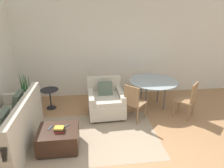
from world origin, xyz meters
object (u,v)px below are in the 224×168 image
Objects in this scene: dining_table at (153,83)px; dining_chair_near_left at (133,101)px; book_stack at (59,129)px; tv_remote_secondary at (65,126)px; tv_remote_primary at (50,128)px; couch at (12,130)px; side_table at (50,95)px; potted_plant at (28,100)px; ottoman at (59,138)px; dining_chair_near_right at (189,98)px.

dining_chair_near_left is (-0.67, -0.67, -0.15)m from dining_table.
tv_remote_secondary is (0.10, 0.14, -0.04)m from book_stack.
tv_remote_primary and tv_remote_secondary have the same top height.
book_stack reaches higher than tv_remote_primary.
dining_chair_near_left is (1.77, 0.75, 0.11)m from tv_remote_primary.
couch reaches higher than side_table.
dining_chair_near_left is at bearing -17.71° from potted_plant.
dining_chair_near_left is (2.61, -0.83, 0.23)m from potted_plant.
tv_remote_secondary is at bearing 34.53° from ottoman.
book_stack is at bearing -15.99° from couch.
dining_chair_near_left is at bearing 26.89° from ottoman.
couch is at bearing -108.17° from side_table.
side_table is (-0.55, 1.59, -0.03)m from tv_remote_secondary.
dining_chair_near_right is at bearing 0.00° from dining_chair_near_left.
potted_plant reaches higher than ottoman.
tv_remote_primary is at bearing -80.60° from side_table.
tv_remote_secondary is at bearing -70.90° from side_table.
potted_plant is 3.31m from dining_table.
dining_chair_near_left is at bearing 180.00° from dining_chair_near_right.
dining_chair_near_left is 1.35m from dining_chair_near_right.
potted_plant is 4.05m from dining_chair_near_right.
dining_table reaches higher than book_stack.
dining_table reaches higher than ottoman.
tv_remote_secondary reaches higher than ottoman.
couch is 13.85× the size of tv_remote_secondary.
dining_chair_near_left is at bearing -135.00° from dining_table.
dining_chair_near_left is (2.51, 0.60, 0.20)m from couch.
dining_chair_near_right is at bearing 15.46° from ottoman.
dining_chair_near_right reaches higher than tv_remote_secondary.
tv_remote_secondary is 0.11× the size of dining_table.
dining_chair_near_right is (3.86, 0.60, 0.20)m from couch.
book_stack is 1.18× the size of tv_remote_primary.
dining_chair_near_right is at bearing -45.00° from dining_table.
dining_table reaches higher than tv_remote_secondary.
ottoman is at bearing -76.03° from side_table.
tv_remote_secondary is 2.92m from dining_chair_near_right.
side_table is 0.43× the size of dining_table.
tv_remote_primary is at bearing -176.36° from tv_remote_secondary.
ottoman is 0.25m from tv_remote_secondary.
potted_plant is (-0.09, 1.43, -0.03)m from couch.
dining_chair_near_left reaches higher than book_stack.
couch is at bearing 172.82° from tv_remote_secondary.
book_stack is at bearing -145.64° from dining_table.
couch is 2.23× the size of dining_chair_near_right.
dining_table is (2.71, -0.19, 0.29)m from side_table.
couch is 2.70× the size of ottoman.
book_stack is 1.32× the size of tv_remote_secondary.
tv_remote_secondary is 0.16× the size of dining_chair_near_right.
dining_chair_near_left is at bearing 26.14° from tv_remote_secondary.
book_stack is 1.79m from side_table.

